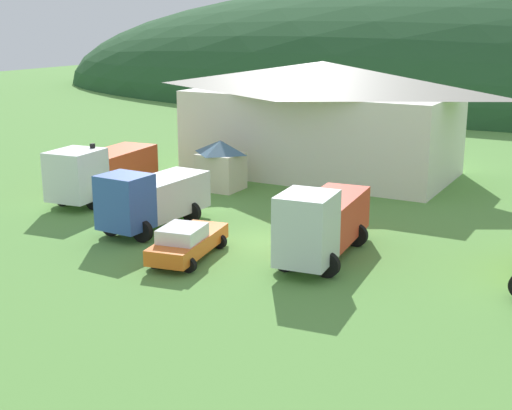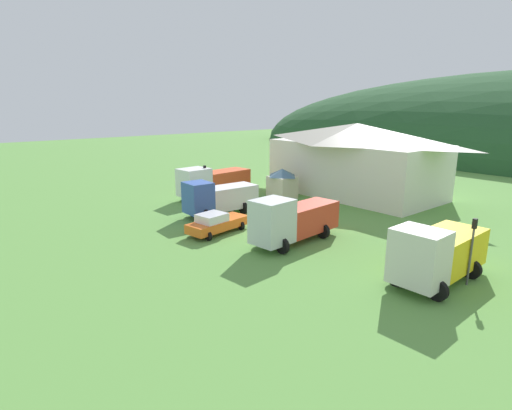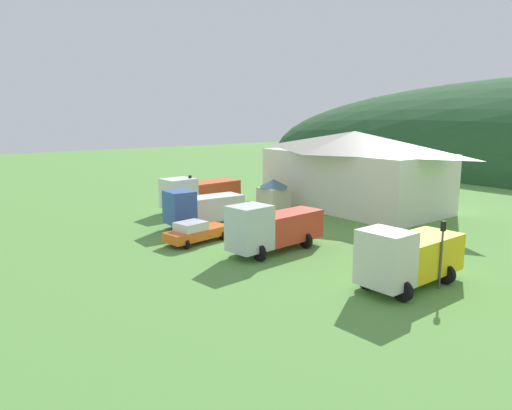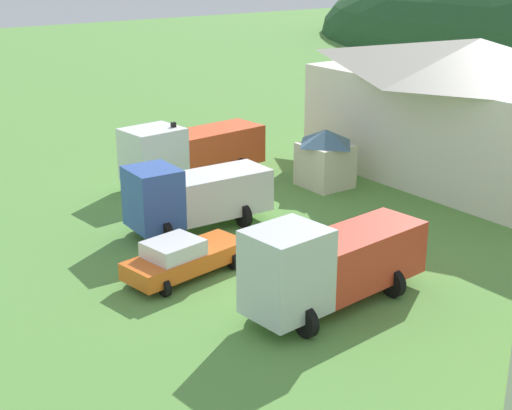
% 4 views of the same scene
% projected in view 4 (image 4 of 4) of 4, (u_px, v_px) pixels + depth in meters
% --- Properties ---
extents(ground_plane, '(200.00, 200.00, 0.00)m').
position_uv_depth(ground_plane, '(291.00, 269.00, 30.20)').
color(ground_plane, '#5B9342').
extents(depot_building, '(19.12, 10.14, 7.77)m').
position_uv_depth(depot_building, '(474.00, 108.00, 40.66)').
color(depot_building, white).
rests_on(depot_building, ground).
extents(play_shed_cream, '(2.75, 2.53, 3.17)m').
position_uv_depth(play_shed_cream, '(325.00, 157.00, 40.07)').
color(play_shed_cream, beige).
rests_on(play_shed_cream, ground).
extents(heavy_rig_white, '(3.75, 8.54, 3.36)m').
position_uv_depth(heavy_rig_white, '(189.00, 150.00, 40.88)').
color(heavy_rig_white, white).
rests_on(heavy_rig_white, ground).
extents(box_truck_blue, '(3.27, 6.81, 3.25)m').
position_uv_depth(box_truck_blue, '(193.00, 195.00, 33.90)').
color(box_truck_blue, '#3356AD').
rests_on(box_truck_blue, ground).
extents(tow_truck_silver, '(3.43, 7.82, 3.55)m').
position_uv_depth(tow_truck_silver, '(328.00, 263.00, 26.36)').
color(tow_truck_silver, silver).
rests_on(tow_truck_silver, ground).
extents(service_pickup_orange, '(2.86, 5.39, 1.66)m').
position_uv_depth(service_pickup_orange, '(183.00, 257.00, 29.22)').
color(service_pickup_orange, orange).
rests_on(service_pickup_orange, ground).
extents(traffic_light_west, '(0.20, 0.32, 3.62)m').
position_uv_depth(traffic_light_west, '(174.00, 147.00, 39.60)').
color(traffic_light_west, '#4C4C51').
rests_on(traffic_light_west, ground).
extents(traffic_cone_near_pickup, '(0.36, 0.36, 0.65)m').
position_uv_depth(traffic_cone_near_pickup, '(238.00, 208.00, 37.21)').
color(traffic_cone_near_pickup, orange).
rests_on(traffic_cone_near_pickup, ground).
extents(traffic_cone_mid_row, '(0.36, 0.36, 0.54)m').
position_uv_depth(traffic_cone_mid_row, '(390.00, 287.00, 28.59)').
color(traffic_cone_mid_row, orange).
rests_on(traffic_cone_mid_row, ground).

